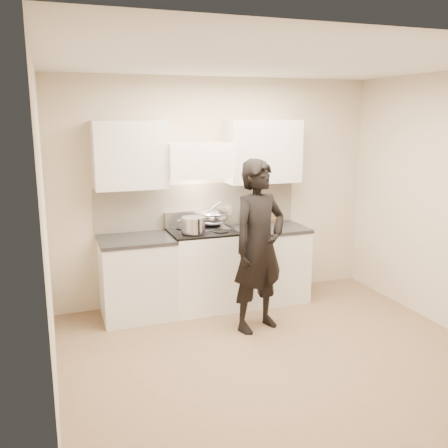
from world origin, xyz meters
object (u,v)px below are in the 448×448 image
object	(u,v)px
utensil_crock	(243,219)
stove	(203,269)
counter_right	(267,263)
wok	(211,216)
person	(259,246)

from	to	relation	value
utensil_crock	stove	bearing A→B (deg)	-164.54
counter_right	wok	distance (m)	0.92
stove	utensil_crock	distance (m)	0.80
stove	person	xyz separation A→B (m)	(0.38, -0.77, 0.44)
utensil_crock	person	distance (m)	0.95
counter_right	wok	size ratio (longest dim) A/B	1.84
counter_right	person	size ratio (longest dim) A/B	0.50
wok	utensil_crock	bearing A→B (deg)	2.06
wok	person	distance (m)	0.95
wok	person	world-z (taller)	person
stove	wok	xyz separation A→B (m)	(0.16, 0.14, 0.60)
utensil_crock	wok	bearing A→B (deg)	-177.94
counter_right	stove	bearing A→B (deg)	-180.00
counter_right	person	distance (m)	1.00
wok	stove	bearing A→B (deg)	-137.44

